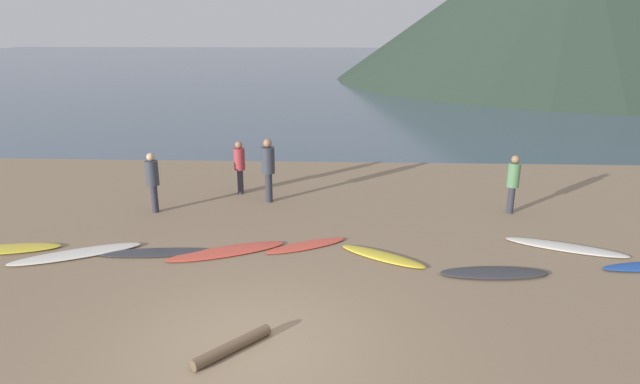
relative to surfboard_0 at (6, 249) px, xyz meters
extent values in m
cube|color=#8C7559|center=(5.97, 6.51, -0.14)|extent=(120.00, 120.00, 0.20)
cube|color=#475B6B|center=(5.97, 58.25, -0.04)|extent=(140.00, 100.00, 0.01)
ellipsoid|color=yellow|center=(0.00, 0.00, 0.00)|extent=(2.35, 1.04, 0.08)
ellipsoid|color=silver|center=(1.67, -0.19, 0.01)|extent=(2.62, 1.71, 0.09)
ellipsoid|color=#333338|center=(3.37, -0.01, -0.01)|extent=(2.64, 0.76, 0.06)
ellipsoid|color=#D84C38|center=(4.86, 0.12, -0.01)|extent=(2.61, 1.63, 0.07)
ellipsoid|color=#D84C38|center=(6.56, 0.52, -0.01)|extent=(1.91, 1.31, 0.06)
ellipsoid|color=yellow|center=(8.23, -0.01, 0.00)|extent=(1.92, 1.44, 0.08)
ellipsoid|color=#333338|center=(10.39, -0.72, 0.01)|extent=(2.17, 0.67, 0.09)
ellipsoid|color=silver|center=(12.32, 0.67, 0.00)|extent=(2.55, 1.43, 0.07)
cylinder|color=#2D2D38|center=(11.77, 3.01, 0.32)|extent=(0.17, 0.17, 0.72)
cylinder|color=#4C7A4C|center=(11.77, 3.01, 1.00)|extent=(0.31, 0.31, 0.63)
sphere|color=#936B4C|center=(11.77, 3.01, 1.41)|extent=(0.20, 0.20, 0.20)
cylinder|color=#2D2D38|center=(4.37, 4.37, 0.32)|extent=(0.17, 0.17, 0.73)
cylinder|color=#9E3338|center=(4.37, 4.37, 1.00)|extent=(0.32, 0.32, 0.63)
sphere|color=#936B4C|center=(4.37, 4.37, 1.42)|extent=(0.21, 0.21, 0.21)
cylinder|color=#2D2D38|center=(5.31, 3.66, 0.38)|extent=(0.20, 0.20, 0.83)
cylinder|color=#333842|center=(5.31, 3.66, 1.15)|extent=(0.36, 0.36, 0.72)
sphere|color=#936B4C|center=(5.31, 3.66, 1.63)|extent=(0.24, 0.24, 0.24)
cylinder|color=#2D2D38|center=(2.42, 2.66, 0.33)|extent=(0.18, 0.18, 0.74)
cylinder|color=#333842|center=(2.42, 2.66, 1.03)|extent=(0.32, 0.32, 0.65)
sphere|color=tan|center=(2.42, 2.66, 1.46)|extent=(0.21, 0.21, 0.21)
cylinder|color=brown|center=(5.73, -3.54, 0.05)|extent=(1.06, 1.13, 0.18)
camera|label=1|loc=(7.37, -10.50, 4.71)|focal=30.07mm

